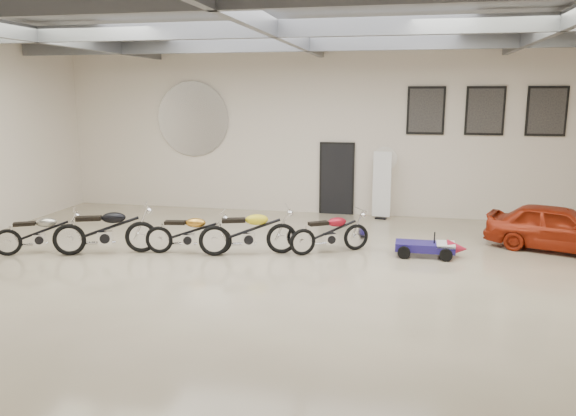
% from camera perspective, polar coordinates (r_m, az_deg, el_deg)
% --- Properties ---
extents(floor, '(16.00, 12.00, 0.01)m').
position_cam_1_polar(floor, '(11.47, -1.24, -6.57)').
color(floor, '#BEAD91').
rests_on(floor, ground).
extents(ceiling, '(16.00, 12.00, 0.01)m').
position_cam_1_polar(ceiling, '(11.00, -1.35, 19.04)').
color(ceiling, gray).
rests_on(ceiling, back_wall).
extents(back_wall, '(16.00, 0.02, 5.00)m').
position_cam_1_polar(back_wall, '(16.84, 3.38, 7.88)').
color(back_wall, silver).
rests_on(back_wall, floor).
extents(ceiling_beams, '(15.80, 11.80, 0.32)m').
position_cam_1_polar(ceiling_beams, '(10.97, -1.35, 17.74)').
color(ceiling_beams, '#5A5C62').
rests_on(ceiling_beams, ceiling).
extents(door, '(0.92, 0.08, 2.10)m').
position_cam_1_polar(door, '(16.87, 4.98, 2.91)').
color(door, black).
rests_on(door, back_wall).
extents(logo_plaque, '(2.30, 0.06, 1.16)m').
position_cam_1_polar(logo_plaque, '(17.81, -9.63, 8.90)').
color(logo_plaque, silver).
rests_on(logo_plaque, back_wall).
extents(poster_left, '(1.05, 0.08, 1.35)m').
position_cam_1_polar(poster_left, '(16.59, 13.83, 9.59)').
color(poster_left, black).
rests_on(poster_left, back_wall).
extents(poster_mid, '(1.05, 0.08, 1.35)m').
position_cam_1_polar(poster_mid, '(16.72, 19.38, 9.29)').
color(poster_mid, black).
rests_on(poster_mid, back_wall).
extents(poster_right, '(1.05, 0.08, 1.35)m').
position_cam_1_polar(poster_right, '(17.00, 24.79, 8.92)').
color(poster_right, black).
rests_on(poster_right, back_wall).
extents(oil_sign, '(0.72, 0.10, 0.72)m').
position_cam_1_polar(oil_sign, '(16.68, 9.81, 4.94)').
color(oil_sign, white).
rests_on(oil_sign, back_wall).
extents(banner_stand, '(0.55, 0.29, 1.93)m').
position_cam_1_polar(banner_stand, '(16.34, 9.51, 2.21)').
color(banner_stand, white).
rests_on(banner_stand, floor).
extents(motorcycle_silver, '(1.93, 1.46, 0.99)m').
position_cam_1_polar(motorcycle_silver, '(13.89, -23.98, -2.26)').
color(motorcycle_silver, silver).
rests_on(motorcycle_silver, floor).
extents(motorcycle_black, '(2.34, 1.44, 1.16)m').
position_cam_1_polar(motorcycle_black, '(13.27, -18.09, -2.03)').
color(motorcycle_black, silver).
rests_on(motorcycle_black, floor).
extents(motorcycle_gold, '(2.00, 0.88, 1.01)m').
position_cam_1_polar(motorcycle_gold, '(12.85, -10.10, -2.43)').
color(motorcycle_gold, silver).
rests_on(motorcycle_gold, floor).
extents(motorcycle_yellow, '(2.26, 1.34, 1.12)m').
position_cam_1_polar(motorcycle_yellow, '(12.59, -4.07, -2.29)').
color(motorcycle_yellow, silver).
rests_on(motorcycle_yellow, floor).
extents(motorcycle_red, '(1.92, 1.49, 0.98)m').
position_cam_1_polar(motorcycle_red, '(12.78, 4.28, -2.41)').
color(motorcycle_red, silver).
rests_on(motorcycle_red, floor).
extents(go_kart, '(1.60, 0.74, 0.58)m').
position_cam_1_polar(go_kart, '(12.89, 14.35, -3.56)').
color(go_kart, navy).
rests_on(go_kart, floor).
extents(vintage_car, '(2.24, 3.40, 1.08)m').
position_cam_1_polar(vintage_car, '(14.34, 25.77, -1.82)').
color(vintage_car, '#9B240E').
rests_on(vintage_car, floor).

